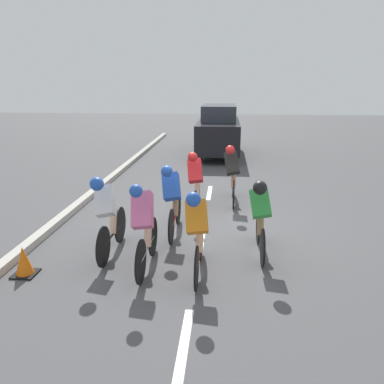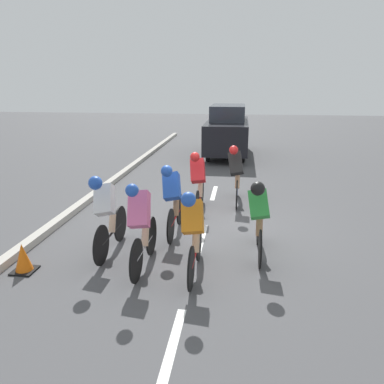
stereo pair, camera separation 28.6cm
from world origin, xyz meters
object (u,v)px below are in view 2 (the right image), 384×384
cyclist_white (106,212)px  support_car (227,130)px  cyclist_black (236,173)px  cyclist_green (259,216)px  traffic_cone (23,258)px  cyclist_red (198,180)px  cyclist_orange (193,231)px  cyclist_pink (141,224)px  cyclist_blue (173,198)px

cyclist_white → support_car: size_ratio=0.37×
cyclist_black → cyclist_green: 3.05m
cyclist_black → cyclist_white: 3.92m
support_car → traffic_cone: size_ratio=9.38×
cyclist_red → cyclist_white: size_ratio=0.96×
cyclist_black → cyclist_orange: (0.59, 3.84, -0.03)m
cyclist_pink → cyclist_white: size_ratio=0.98×
cyclist_red → support_car: size_ratio=0.36×
cyclist_orange → cyclist_white: bearing=-20.3°
cyclist_black → cyclist_blue: (1.21, 2.21, -0.02)m
traffic_cone → cyclist_blue: bearing=-138.9°
cyclist_red → cyclist_white: (1.34, 2.49, 0.00)m
cyclist_orange → traffic_cone: (2.78, 0.24, -0.54)m
cyclist_green → cyclist_pink: bearing=20.4°
cyclist_red → cyclist_white: bearing=61.6°
cyclist_white → support_car: bearing=-99.7°
cyclist_orange → traffic_cone: 2.84m
cyclist_white → support_car: 10.10m
cyclist_black → cyclist_pink: bearing=68.7°
cyclist_pink → traffic_cone: 2.02m
cyclist_pink → traffic_cone: cyclist_pink is taller
support_car → traffic_cone: 11.20m
cyclist_orange → cyclist_pink: 0.88m
cyclist_orange → traffic_cone: bearing=5.0°
cyclist_orange → cyclist_white: cyclist_white is taller
cyclist_red → cyclist_white: cyclist_white is taller
cyclist_black → cyclist_white: size_ratio=1.01×
cyclist_pink → cyclist_black: bearing=-111.3°
cyclist_white → traffic_cone: (1.15, 0.84, -0.56)m
cyclist_orange → cyclist_pink: bearing=-7.6°
cyclist_green → cyclist_white: bearing=4.7°
cyclist_blue → support_car: size_ratio=0.38×
cyclist_green → cyclist_pink: 2.03m
cyclist_black → cyclist_orange: 3.89m
cyclist_black → cyclist_pink: size_ratio=1.03×
cyclist_green → cyclist_pink: size_ratio=0.96×
cyclist_blue → cyclist_white: size_ratio=1.01×
support_car → traffic_cone: bearing=75.2°
cyclist_black → cyclist_orange: size_ratio=1.04×
cyclist_orange → cyclist_white: size_ratio=0.98×
traffic_cone → cyclist_black: bearing=-129.5°
cyclist_white → cyclist_blue: bearing=-134.2°
traffic_cone → support_car: bearing=-104.8°
cyclist_white → traffic_cone: 1.53m
cyclist_black → cyclist_orange: cyclist_black is taller
cyclist_green → traffic_cone: 4.00m
cyclist_green → cyclist_pink: cyclist_pink is taller
traffic_cone → cyclist_red: bearing=-126.8°
cyclist_blue → cyclist_pink: 1.54m
cyclist_white → support_car: support_car is taller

